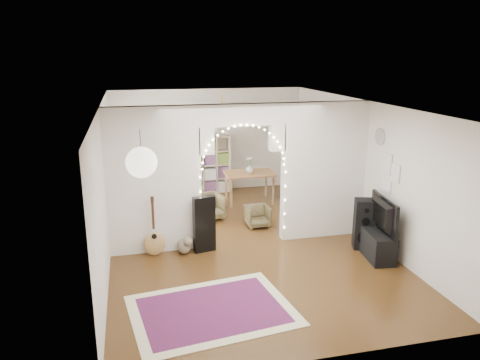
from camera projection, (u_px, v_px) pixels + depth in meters
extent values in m
plane|color=black|center=(242.00, 242.00, 9.18)|extent=(7.50, 7.50, 0.00)
cube|color=white|center=(242.00, 104.00, 8.47)|extent=(5.00, 7.50, 0.02)
cube|color=silver|center=(209.00, 141.00, 12.34)|extent=(5.00, 0.02, 2.70)
cube|color=silver|center=(320.00, 257.00, 5.31)|extent=(5.00, 0.02, 2.70)
cube|color=silver|center=(105.00, 184.00, 8.26)|extent=(0.02, 7.50, 2.70)
cube|color=silver|center=(363.00, 168.00, 9.39)|extent=(0.02, 7.50, 2.70)
cube|color=silver|center=(154.00, 181.00, 8.45)|extent=(1.70, 0.20, 2.70)
cube|color=silver|center=(324.00, 171.00, 9.20)|extent=(1.70, 0.20, 2.70)
cube|color=silver|center=(242.00, 115.00, 8.52)|extent=(1.60, 0.20, 0.40)
cube|color=white|center=(109.00, 155.00, 9.92)|extent=(0.04, 1.20, 1.40)
cylinder|color=white|center=(380.00, 136.00, 8.62)|extent=(0.03, 0.31, 0.31)
sphere|color=white|center=(141.00, 162.00, 5.91)|extent=(0.40, 0.40, 0.40)
cube|color=maroon|center=(212.00, 310.00, 6.73)|extent=(2.48, 1.99, 0.02)
cube|color=black|center=(204.00, 224.00, 8.63)|extent=(0.43, 0.22, 1.06)
ellipsoid|color=#AF7846|center=(154.00, 235.00, 8.46)|extent=(0.40, 0.20, 0.46)
cube|color=black|center=(153.00, 215.00, 8.36)|extent=(0.05, 0.04, 0.53)
cube|color=black|center=(152.00, 200.00, 8.28)|extent=(0.06, 0.04, 0.12)
ellipsoid|color=brown|center=(184.00, 246.00, 8.65)|extent=(0.37, 0.45, 0.27)
sphere|color=brown|center=(188.00, 242.00, 8.48)|extent=(0.21, 0.21, 0.16)
cone|color=brown|center=(186.00, 238.00, 8.45)|extent=(0.05, 0.05, 0.06)
cone|color=brown|center=(190.00, 238.00, 8.47)|extent=(0.05, 0.05, 0.06)
cylinder|color=brown|center=(179.00, 247.00, 8.84)|extent=(0.13, 0.25, 0.08)
cube|color=black|center=(364.00, 224.00, 8.80)|extent=(0.45, 0.42, 0.96)
cylinder|color=black|center=(365.00, 238.00, 8.69)|extent=(0.27, 0.11, 0.28)
cylinder|color=black|center=(366.00, 222.00, 8.61)|extent=(0.15, 0.07, 0.15)
cylinder|color=black|center=(367.00, 211.00, 8.55)|extent=(0.09, 0.05, 0.09)
cube|color=black|center=(376.00, 244.00, 8.47)|extent=(0.52, 1.04, 0.50)
imported|color=black|center=(378.00, 214.00, 8.32)|extent=(0.28, 1.08, 0.62)
cube|color=#BEAB8A|center=(202.00, 165.00, 12.22)|extent=(1.50, 0.57, 1.51)
cube|color=brown|center=(249.00, 173.00, 11.48)|extent=(1.22, 0.82, 0.05)
cylinder|color=brown|center=(231.00, 193.00, 11.17)|extent=(0.05, 0.05, 0.70)
cylinder|color=brown|center=(273.00, 190.00, 11.38)|extent=(0.05, 0.05, 0.70)
cylinder|color=brown|center=(226.00, 186.00, 11.77)|extent=(0.05, 0.05, 0.70)
cylinder|color=brown|center=(266.00, 183.00, 11.99)|extent=(0.05, 0.05, 0.70)
imported|color=white|center=(250.00, 169.00, 11.45)|extent=(0.19, 0.19, 0.19)
imported|color=brown|center=(208.00, 207.00, 10.37)|extent=(0.75, 0.77, 0.57)
imported|color=brown|center=(258.00, 216.00, 9.96)|extent=(0.50, 0.51, 0.45)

